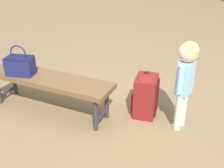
# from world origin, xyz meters

# --- Properties ---
(ground_plane) EXTENTS (40.00, 40.00, 0.00)m
(ground_plane) POSITION_xyz_m (0.00, 0.00, 0.00)
(ground_plane) COLOR brown
(ground_plane) RESTS_ON ground
(park_bench) EXTENTS (1.64, 0.59, 0.45)m
(park_bench) POSITION_xyz_m (-0.88, -0.09, 0.39)
(park_bench) COLOR brown
(park_bench) RESTS_ON ground
(handbag) EXTENTS (0.34, 0.22, 0.37)m
(handbag) POSITION_xyz_m (-1.23, -0.12, 0.58)
(handbag) COLOR #191E4C
(handbag) RESTS_ON park_bench
(child_standing) EXTENTS (0.20, 0.26, 1.00)m
(child_standing) POSITION_xyz_m (0.66, 0.04, 0.67)
(child_standing) COLOR #B2D8B2
(child_standing) RESTS_ON ground
(backpack_large) EXTENTS (0.31, 0.34, 0.56)m
(backpack_large) POSITION_xyz_m (0.24, 0.18, 0.28)
(backpack_large) COLOR maroon
(backpack_large) RESTS_ON ground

